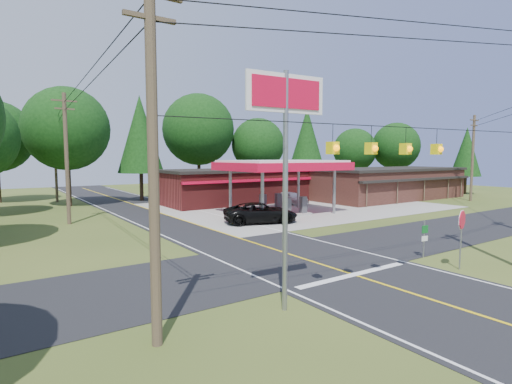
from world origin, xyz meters
TOP-DOWN VIEW (x-y plane):
  - ground at (0.00, 0.00)m, footprint 120.00×120.00m
  - main_highway at (0.00, 0.00)m, footprint 8.00×120.00m
  - cross_road at (0.00, 0.00)m, footprint 70.00×7.00m
  - lane_center_yellow at (0.00, 0.00)m, footprint 0.15×110.00m
  - gas_canopy at (9.00, 13.00)m, footprint 10.60×7.40m
  - convenience_store at (10.00, 22.98)m, footprint 16.40×7.55m
  - strip_building at (28.00, 15.98)m, footprint 20.40×8.75m
  - utility_pole_near_left at (-9.50, -5.00)m, footprint 1.80×0.30m
  - utility_pole_far_left at (-8.00, 18.00)m, footprint 1.80×0.30m
  - utility_pole_far_right at (34.00, 9.00)m, footprint 1.80×0.30m
  - utility_pole_north at (-6.50, 35.00)m, footprint 0.30×0.30m
  - overhead_beacons at (-1.00, -6.00)m, footprint 17.04×2.04m
  - treeline_backdrop at (0.82, 24.01)m, footprint 70.27×51.59m
  - suv_car at (4.50, 10.00)m, footprint 7.33×7.33m
  - sedan_car at (14.16, 18.08)m, footprint 4.58×4.58m
  - big_stop_sign at (-5.00, -5.01)m, footprint 2.97×0.34m
  - octagonal_stop_sign at (4.73, -5.75)m, footprint 0.94×0.27m
  - route_sign_post at (5.33, -3.52)m, footprint 0.39×0.12m

SIDE VIEW (x-z plane):
  - ground at x=0.00m, z-range 0.00..0.00m
  - main_highway at x=0.00m, z-range 0.00..0.02m
  - cross_road at x=0.00m, z-range 0.00..0.03m
  - lane_center_yellow at x=0.00m, z-range 0.02..0.03m
  - sedan_car at x=14.16m, z-range 0.00..1.43m
  - suv_car at x=4.50m, z-range 0.00..1.60m
  - route_sign_post at x=5.33m, z-range 0.17..2.11m
  - strip_building at x=28.00m, z-range 0.01..3.81m
  - convenience_store at x=10.00m, z-range 0.02..3.82m
  - octagonal_stop_sign at x=4.73m, z-range 0.71..3.52m
  - gas_canopy at x=9.00m, z-range 1.83..6.70m
  - utility_pole_north at x=-6.50m, z-range 0.00..9.50m
  - utility_pole_near_left at x=-9.50m, z-range 0.20..10.20m
  - utility_pole_far_left at x=-8.00m, z-range 0.20..10.20m
  - utility_pole_far_right at x=34.00m, z-range 0.20..10.20m
  - big_stop_sign at x=-5.00m, z-range 2.07..10.07m
  - overhead_beacons at x=-1.00m, z-range 5.70..6.73m
  - treeline_backdrop at x=0.82m, z-range 0.84..14.14m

